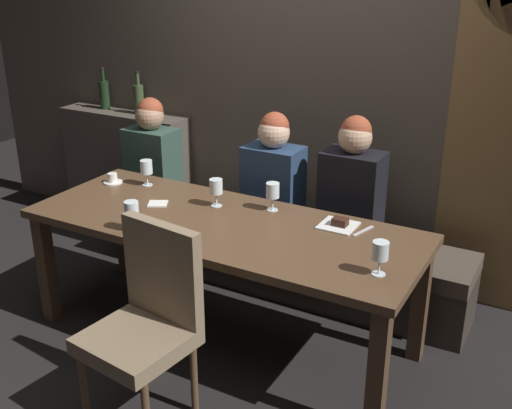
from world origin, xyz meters
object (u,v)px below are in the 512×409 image
Objects in this scene: diner_redhead at (152,152)px; fork_on_table at (363,231)px; wine_glass_center_front at (216,188)px; wine_glass_end_right at (380,252)px; dining_table at (223,236)px; banquette_bench at (279,255)px; wine_glass_near_right at (273,192)px; wine_bottle_pale_label at (139,98)px; diner_bearded at (273,174)px; wine_bottle_dark_red at (104,94)px; wine_glass_far_left at (132,211)px; espresso_cup at (113,179)px; wine_glass_far_right at (146,168)px; chair_near_side at (148,315)px; diner_far_end at (352,183)px; dessert_plate at (339,224)px.

diner_redhead is 1.80m from fork_on_table.
wine_glass_end_right is at bearing -17.32° from wine_glass_center_front.
dining_table reaches higher than banquette_bench.
wine_glass_near_right is at bearing 60.09° from dining_table.
diner_bearded is at bearing -15.57° from wine_bottle_pale_label.
wine_glass_near_right is at bearing -22.08° from wine_bottle_dark_red.
wine_glass_end_right is 1.30m from wine_glass_far_left.
wine_bottle_pale_label reaches higher than fork_on_table.
wine_glass_near_right reaches higher than espresso_cup.
dining_table is at bearing 170.29° from wine_glass_end_right.
wine_bottle_pale_label is 2.65m from wine_glass_end_right.
wine_bottle_pale_label is (0.35, -0.00, 0.00)m from wine_bottle_dark_red.
wine_glass_end_right is 0.48m from fork_on_table.
banquette_bench is at bearing 28.53° from espresso_cup.
wine_bottle_dark_red is at bearing 133.10° from espresso_cup.
wine_glass_far_right reaches higher than dining_table.
diner_far_end reaches higher than chair_near_side.
wine_glass_center_front reaches higher than banquette_bench.
diner_bearded is 4.42× the size of fork_on_table.
banquette_bench is at bearing -14.28° from wine_bottle_pale_label.
wine_glass_far_right is at bearing -178.76° from wine_glass_near_right.
wine_glass_near_right is 1.37× the size of espresso_cup.
wine_glass_far_left is at bearing -135.50° from fork_on_table.
diner_redhead is 1.67m from dessert_plate.
wine_bottle_dark_red is at bearing 142.38° from wine_glass_far_right.
wine_bottle_dark_red is (-2.23, 0.34, 0.25)m from diner_far_end.
wine_bottle_pale_label reaches higher than wine_glass_center_front.
diner_redhead reaches higher than wine_glass_far_right.
diner_redhead is (-1.03, 0.01, 0.57)m from banquette_bench.
banquette_bench is 15.24× the size of wine_glass_far_right.
dining_table is 2.09m from wine_bottle_dark_red.
wine_bottle_dark_red is at bearing 151.26° from wine_glass_center_front.
wine_bottle_pale_label reaches higher than espresso_cup.
wine_glass_near_right is at bearing 17.94° from wine_glass_center_front.
wine_bottle_dark_red is (-1.75, 1.06, 0.42)m from dining_table.
wine_glass_center_front is at bearing 68.43° from wine_glass_far_left.
wine_glass_far_left is 0.86× the size of dessert_plate.
diner_redhead is 4.45× the size of wine_glass_end_right.
wine_bottle_pale_label reaches higher than banquette_bench.
wine_glass_near_right is at bearing 83.31° from chair_near_side.
diner_bearded reaches higher than fork_on_table.
wine_glass_far_right is (-0.76, 0.98, 0.30)m from chair_near_side.
wine_glass_center_front is (-1.09, 0.34, 0.00)m from wine_glass_end_right.
wine_bottle_dark_red and wine_bottle_pale_label have the same top height.
wine_glass_far_left is at bearing -56.75° from diner_redhead.
wine_glass_end_right is (1.97, -0.87, 0.06)m from diner_redhead.
wine_glass_near_right is 1.00× the size of wine_glass_center_front.
dessert_plate is at bearing 2.29° from espresso_cup.
chair_near_side is 5.98× the size of wine_glass_far_left.
wine_glass_center_front is 0.74m from dessert_plate.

